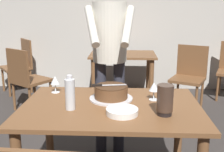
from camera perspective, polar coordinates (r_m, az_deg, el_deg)
back_wall at (r=4.96m, az=1.63°, el=12.93°), size 10.00×0.12×2.70m
main_dining_table at (r=2.13m, az=-0.23°, el=-9.02°), size 1.32×0.89×0.75m
cake_on_platter at (r=2.20m, az=-0.19°, el=-3.47°), size 0.34×0.34×0.11m
cake_knife at (r=2.17m, az=-2.08°, el=-1.90°), size 0.27×0.06×0.02m
plate_stack at (r=1.91m, az=2.07°, el=-7.23°), size 0.22×0.22×0.04m
wine_glass_near at (r=2.19m, az=8.54°, el=-2.28°), size 0.08×0.08×0.14m
wine_glass_far at (r=2.39m, az=-11.54°, el=-0.95°), size 0.08×0.08×0.14m
water_bottle at (r=1.99m, az=-8.56°, el=-3.60°), size 0.07×0.07×0.25m
hurricane_lamp at (r=1.90m, az=10.75°, el=-4.79°), size 0.11×0.11×0.21m
person_cutting_cake at (r=2.64m, az=-0.47°, el=5.70°), size 0.47×0.56×1.72m
background_table at (r=4.35m, az=2.18°, el=2.46°), size 1.00×0.70×0.74m
background_chair_0 at (r=4.06m, az=-17.00°, el=-0.28°), size 0.61×0.61×0.90m
background_chair_2 at (r=4.20m, az=15.44°, el=0.31°), size 0.59×0.59×0.90m
background_chair_3 at (r=5.05m, az=-18.23°, el=2.42°), size 0.62×0.62×0.90m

